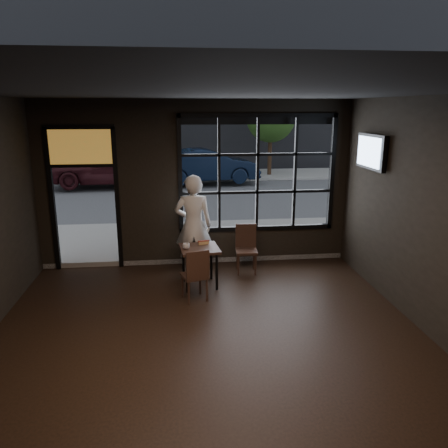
{
  "coord_description": "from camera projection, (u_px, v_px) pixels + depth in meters",
  "views": [
    {
      "loc": [
        -0.39,
        -4.83,
        3.03
      ],
      "look_at": [
        0.4,
        2.2,
        1.15
      ],
      "focal_mm": 35.0,
      "sensor_mm": 36.0,
      "label": 1
    }
  ],
  "objects": [
    {
      "name": "stained_transom",
      "position": [
        81.0,
        147.0,
        7.99
      ],
      "size": [
        1.2,
        0.06,
        0.7
      ],
      "primitive_type": "cube",
      "color": "orange",
      "rests_on": "ground"
    },
    {
      "name": "tree_right",
      "position": [
        271.0,
        118.0,
        19.24
      ],
      "size": [
        2.17,
        2.17,
        3.7
      ],
      "color": "#332114",
      "rests_on": "street_asphalt"
    },
    {
      "name": "building_across",
      "position": [
        178.0,
        29.0,
        25.61
      ],
      "size": [
        28.0,
        12.0,
        15.0
      ],
      "primitive_type": "cube",
      "color": "#5B5956",
      "rests_on": "ground"
    },
    {
      "name": "ceiling",
      "position": [
        210.0,
        91.0,
        4.63
      ],
      "size": [
        6.0,
        7.0,
        0.02
      ],
      "primitive_type": "cube",
      "color": "black",
      "rests_on": "ground"
    },
    {
      "name": "tree_left",
      "position": [
        126.0,
        109.0,
        19.15
      ],
      "size": [
        2.48,
        2.48,
        4.23
      ],
      "color": "#332114",
      "rests_on": "street_asphalt"
    },
    {
      "name": "cafe_table",
      "position": [
        200.0,
        267.0,
        7.62
      ],
      "size": [
        0.72,
        0.72,
        0.71
      ],
      "primitive_type": "cube",
      "rotation": [
        0.0,
        0.0,
        0.1
      ],
      "color": "#311F16",
      "rests_on": "floor"
    },
    {
      "name": "floor",
      "position": [
        212.0,
        359.0,
        5.46
      ],
      "size": [
        6.0,
        7.0,
        0.02
      ],
      "primitive_type": "cube",
      "color": "black",
      "rests_on": "ground"
    },
    {
      "name": "navy_car",
      "position": [
        207.0,
        166.0,
        17.53
      ],
      "size": [
        4.3,
        2.01,
        1.36
      ],
      "primitive_type": "imported",
      "rotation": [
        0.0,
        0.0,
        1.71
      ],
      "color": "black",
      "rests_on": "street_asphalt"
    },
    {
      "name": "cup",
      "position": [
        186.0,
        246.0,
        7.45
      ],
      "size": [
        0.14,
        0.14,
        0.1
      ],
      "primitive_type": "imported",
      "rotation": [
        0.0,
        0.0,
        0.19
      ],
      "color": "silver",
      "rests_on": "cafe_table"
    },
    {
      "name": "window_frame",
      "position": [
        257.0,
        173.0,
        8.48
      ],
      "size": [
        3.06,
        0.12,
        2.28
      ],
      "primitive_type": "cube",
      "color": "black",
      "rests_on": "ground"
    },
    {
      "name": "hotdog",
      "position": [
        204.0,
        242.0,
        7.71
      ],
      "size": [
        0.21,
        0.12,
        0.06
      ],
      "primitive_type": null,
      "rotation": [
        0.0,
        0.0,
        0.21
      ],
      "color": "tan",
      "rests_on": "cafe_table"
    },
    {
      "name": "chair_near",
      "position": [
        194.0,
        274.0,
        7.04
      ],
      "size": [
        0.48,
        0.48,
        0.88
      ],
      "primitive_type": "cube",
      "rotation": [
        0.0,
        0.0,
        3.44
      ],
      "color": "#311F16",
      "rests_on": "floor"
    },
    {
      "name": "maroon_car",
      "position": [
        108.0,
        164.0,
        16.88
      ],
      "size": [
        4.87,
        2.03,
        1.65
      ],
      "primitive_type": "imported",
      "rotation": [
        0.0,
        0.0,
        1.59
      ],
      "color": "black",
      "rests_on": "street_asphalt"
    },
    {
      "name": "tv",
      "position": [
        371.0,
        152.0,
        7.39
      ],
      "size": [
        0.11,
        1.01,
        0.59
      ],
      "primitive_type": "cube",
      "color": "black",
      "rests_on": "wall_right"
    },
    {
      "name": "chair_window",
      "position": [
        246.0,
        249.0,
        8.21
      ],
      "size": [
        0.42,
        0.42,
        0.91
      ],
      "primitive_type": "cube",
      "rotation": [
        0.0,
        0.0,
        -0.07
      ],
      "color": "#311F16",
      "rests_on": "floor"
    },
    {
      "name": "man",
      "position": [
        193.0,
        226.0,
        8.01
      ],
      "size": [
        0.72,
        0.51,
        1.89
      ],
      "primitive_type": "imported",
      "rotation": [
        0.0,
        0.0,
        3.06
      ],
      "color": "silver",
      "rests_on": "floor"
    },
    {
      "name": "street_asphalt",
      "position": [
        181.0,
        156.0,
        28.51
      ],
      "size": [
        60.0,
        41.0,
        0.04
      ],
      "primitive_type": "cube",
      "color": "#545456",
      "rests_on": "ground"
    }
  ]
}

